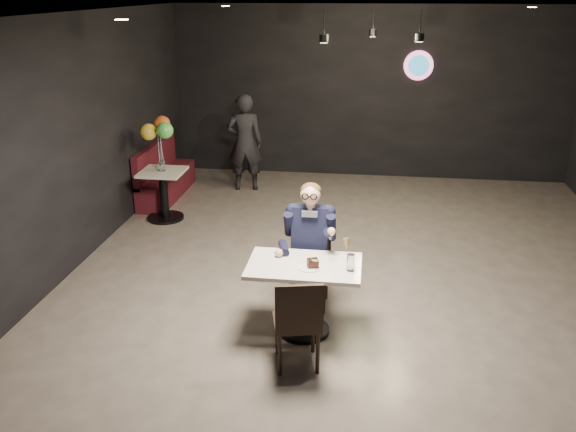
# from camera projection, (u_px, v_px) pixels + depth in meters

# --- Properties ---
(floor) EXTENTS (9.00, 9.00, 0.00)m
(floor) POSITION_uv_depth(u_px,v_px,m) (360.00, 286.00, 7.10)
(floor) COLOR slate
(floor) RESTS_ON ground
(wall_sign) EXTENTS (0.50, 0.06, 0.50)m
(wall_sign) POSITION_uv_depth(u_px,v_px,m) (419.00, 65.00, 10.43)
(wall_sign) COLOR pink
(wall_sign) RESTS_ON floor
(pendant_lights) EXTENTS (1.40, 1.20, 0.36)m
(pendant_lights) POSITION_uv_depth(u_px,v_px,m) (373.00, 18.00, 7.93)
(pendant_lights) COLOR black
(pendant_lights) RESTS_ON floor
(main_table) EXTENTS (1.10, 0.70, 0.75)m
(main_table) POSITION_uv_depth(u_px,v_px,m) (304.00, 298.00, 6.03)
(main_table) COLOR silver
(main_table) RESTS_ON floor
(chair_far) EXTENTS (0.42, 0.46, 0.92)m
(chair_far) POSITION_uv_depth(u_px,v_px,m) (310.00, 267.00, 6.51)
(chair_far) COLOR black
(chair_far) RESTS_ON floor
(chair_near) EXTENTS (0.51, 0.54, 0.92)m
(chair_near) POSITION_uv_depth(u_px,v_px,m) (297.00, 320.00, 5.49)
(chair_near) COLOR black
(chair_near) RESTS_ON floor
(seated_man) EXTENTS (0.60, 0.80, 1.44)m
(seated_man) POSITION_uv_depth(u_px,v_px,m) (310.00, 245.00, 6.42)
(seated_man) COLOR black
(seated_man) RESTS_ON floor
(dessert_plate) EXTENTS (0.21, 0.21, 0.01)m
(dessert_plate) POSITION_uv_depth(u_px,v_px,m) (309.00, 268.00, 5.81)
(dessert_plate) COLOR white
(dessert_plate) RESTS_ON main_table
(cake_slice) EXTENTS (0.12, 0.11, 0.07)m
(cake_slice) POSITION_uv_depth(u_px,v_px,m) (313.00, 263.00, 5.81)
(cake_slice) COLOR black
(cake_slice) RESTS_ON dessert_plate
(mint_leaf) EXTENTS (0.07, 0.04, 0.01)m
(mint_leaf) POSITION_uv_depth(u_px,v_px,m) (315.00, 260.00, 5.76)
(mint_leaf) COLOR #2E8D43
(mint_leaf) RESTS_ON cake_slice
(sundae_glass) EXTENTS (0.07, 0.07, 0.17)m
(sundae_glass) POSITION_uv_depth(u_px,v_px,m) (351.00, 262.00, 5.74)
(sundae_glass) COLOR silver
(sundae_glass) RESTS_ON main_table
(wafer_cone) EXTENTS (0.08, 0.08, 0.13)m
(wafer_cone) POSITION_uv_depth(u_px,v_px,m) (347.00, 245.00, 5.72)
(wafer_cone) COLOR tan
(wafer_cone) RESTS_ON sundae_glass
(booth_bench) EXTENTS (0.44, 1.77, 0.89)m
(booth_bench) POSITION_uv_depth(u_px,v_px,m) (166.00, 171.00, 9.96)
(booth_bench) COLOR #450E14
(booth_bench) RESTS_ON floor
(side_table) EXTENTS (0.63, 0.63, 0.78)m
(side_table) POSITION_uv_depth(u_px,v_px,m) (164.00, 194.00, 9.01)
(side_table) COLOR silver
(side_table) RESTS_ON floor
(balloon_vase) EXTENTS (0.10, 0.10, 0.15)m
(balloon_vase) POSITION_uv_depth(u_px,v_px,m) (162.00, 166.00, 8.86)
(balloon_vase) COLOR silver
(balloon_vase) RESTS_ON side_table
(balloon_bunch) EXTENTS (0.43, 0.43, 0.71)m
(balloon_bunch) POSITION_uv_depth(u_px,v_px,m) (160.00, 137.00, 8.71)
(balloon_bunch) COLOR yellow
(balloon_bunch) RESTS_ON balloon_vase
(passerby) EXTENTS (0.66, 0.49, 1.63)m
(passerby) POSITION_uv_depth(u_px,v_px,m) (245.00, 142.00, 10.21)
(passerby) COLOR black
(passerby) RESTS_ON floor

